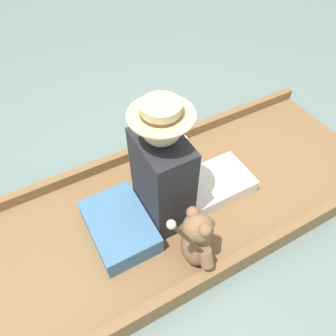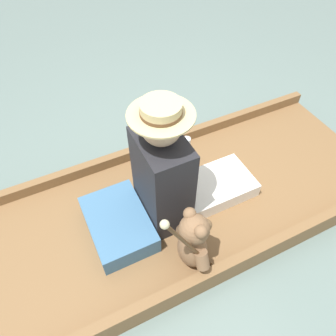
{
  "view_description": "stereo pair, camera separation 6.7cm",
  "coord_description": "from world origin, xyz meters",
  "px_view_note": "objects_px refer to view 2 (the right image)",
  "views": [
    {
      "loc": [
        1.13,
        -0.69,
        2.0
      ],
      "look_at": [
        0.02,
        -0.07,
        0.54
      ],
      "focal_mm": 35.0,
      "sensor_mm": 36.0,
      "label": 1
    },
    {
      "loc": [
        1.16,
        -0.63,
        2.0
      ],
      "look_at": [
        0.02,
        -0.07,
        0.54
      ],
      "focal_mm": 35.0,
      "sensor_mm": 36.0,
      "label": 2
    }
  ],
  "objects_px": {
    "teddy_bear": "(193,242)",
    "walking_cane": "(186,243)",
    "wine_glass": "(186,148)",
    "seated_person": "(174,175)"
  },
  "relations": [
    {
      "from": "walking_cane",
      "to": "seated_person",
      "type": "bearing_deg",
      "value": 160.12
    },
    {
      "from": "seated_person",
      "to": "wine_glass",
      "type": "height_order",
      "value": "seated_person"
    },
    {
      "from": "seated_person",
      "to": "wine_glass",
      "type": "distance_m",
      "value": 0.51
    },
    {
      "from": "wine_glass",
      "to": "walking_cane",
      "type": "bearing_deg",
      "value": -28.74
    },
    {
      "from": "seated_person",
      "to": "teddy_bear",
      "type": "xyz_separation_m",
      "value": [
        0.39,
        -0.07,
        -0.13
      ]
    },
    {
      "from": "teddy_bear",
      "to": "wine_glass",
      "type": "distance_m",
      "value": 0.84
    },
    {
      "from": "teddy_bear",
      "to": "wine_glass",
      "type": "relative_size",
      "value": 2.03
    },
    {
      "from": "teddy_bear",
      "to": "walking_cane",
      "type": "relative_size",
      "value": 0.66
    },
    {
      "from": "teddy_bear",
      "to": "walking_cane",
      "type": "bearing_deg",
      "value": -50.49
    },
    {
      "from": "teddy_bear",
      "to": "walking_cane",
      "type": "xyz_separation_m",
      "value": [
        0.08,
        -0.1,
        0.2
      ]
    }
  ]
}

